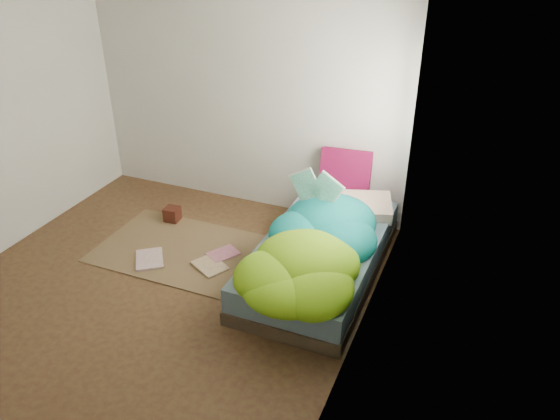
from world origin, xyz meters
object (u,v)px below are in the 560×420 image
object	(u,v)px
floor_book_a	(136,261)
bed	(320,257)
pillow_magenta	(345,174)
open_book	(316,177)
wooden_box	(172,214)
floor_book_b	(217,249)

from	to	relation	value
floor_book_a	bed	bearing A→B (deg)	-18.29
bed	floor_book_a	size ratio (longest dim) A/B	5.81
pillow_magenta	open_book	xyz separation A→B (m)	(-0.10, -0.62, 0.22)
wooden_box	floor_book_b	world-z (taller)	wooden_box
wooden_box	floor_book_a	world-z (taller)	wooden_box
floor_book_b	open_book	bearing A→B (deg)	52.25
pillow_magenta	floor_book_b	world-z (taller)	pillow_magenta
wooden_box	open_book	bearing A→B (deg)	-0.11
pillow_magenta	wooden_box	size ratio (longest dim) A/B	3.38
pillow_magenta	floor_book_b	bearing A→B (deg)	-142.41
wooden_box	pillow_magenta	bearing A→B (deg)	19.94
pillow_magenta	floor_book_b	xyz separation A→B (m)	(-0.98, -0.96, -0.57)
pillow_magenta	open_book	distance (m)	0.66
open_book	pillow_magenta	bearing A→B (deg)	85.85
bed	pillow_magenta	bearing A→B (deg)	93.58
open_book	floor_book_b	bearing A→B (deg)	-153.37
pillow_magenta	floor_book_a	distance (m)	2.21
wooden_box	floor_book_a	bearing A→B (deg)	-82.55
bed	floor_book_b	size ratio (longest dim) A/B	7.04
bed	pillow_magenta	xyz separation A→B (m)	(-0.06, 0.90, 0.42)
floor_book_a	open_book	bearing A→B (deg)	-7.47
wooden_box	floor_book_a	size ratio (longest dim) A/B	0.43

